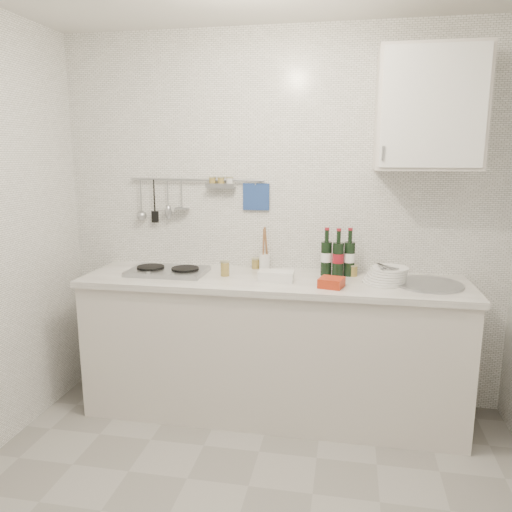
{
  "coord_description": "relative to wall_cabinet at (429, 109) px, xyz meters",
  "views": [
    {
      "loc": [
        0.46,
        -1.94,
        1.7
      ],
      "look_at": [
        -0.07,
        0.9,
        1.1
      ],
      "focal_mm": 35.0,
      "sensor_mm": 36.0,
      "label": 1
    }
  ],
  "objects": [
    {
      "name": "plate_stack_hob",
      "position": [
        -1.55,
        -0.09,
        -1.02
      ],
      "size": [
        0.28,
        0.28,
        0.02
      ],
      "rotation": [
        0.0,
        0.0,
        -0.34
      ],
      "color": "#4A64A8",
      "rests_on": "counter"
    },
    {
      "name": "wall_rail",
      "position": [
        -1.5,
        0.15,
        -0.52
      ],
      "size": [
        0.98,
        0.09,
        0.34
      ],
      "color": "#93969B",
      "rests_on": "back_wall"
    },
    {
      "name": "utensil_crock",
      "position": [
        -0.99,
        0.09,
        -0.96
      ],
      "size": [
        0.07,
        0.07,
        0.3
      ],
      "rotation": [
        0.0,
        0.0,
        -0.33
      ],
      "color": "white",
      "rests_on": "counter"
    },
    {
      "name": "back_wall",
      "position": [
        -0.9,
        0.18,
        -0.7
      ],
      "size": [
        3.0,
        0.02,
        2.5
      ],
      "primitive_type": "cube",
      "color": "silver",
      "rests_on": "floor"
    },
    {
      "name": "jar_b",
      "position": [
        -0.43,
        0.07,
        -0.99
      ],
      "size": [
        0.06,
        0.06,
        0.08
      ],
      "rotation": [
        0.0,
        0.0,
        0.25
      ],
      "color": "olive",
      "rests_on": "counter"
    },
    {
      "name": "counter",
      "position": [
        -0.89,
        -0.12,
        -1.52
      ],
      "size": [
        2.44,
        0.64,
        0.96
      ],
      "color": "beige",
      "rests_on": "floor"
    },
    {
      "name": "strawberry_punnet",
      "position": [
        -0.52,
        -0.27,
        -1.0
      ],
      "size": [
        0.16,
        0.16,
        0.06
      ],
      "primitive_type": "cube",
      "rotation": [
        0.0,
        0.0,
        -0.24
      ],
      "color": "red",
      "rests_on": "counter"
    },
    {
      "name": "butter_dish",
      "position": [
        -0.87,
        -0.19,
        -1.0
      ],
      "size": [
        0.22,
        0.11,
        0.06
      ],
      "primitive_type": "cube",
      "rotation": [
        0.0,
        0.0,
        -0.0
      ],
      "color": "white",
      "rests_on": "counter"
    },
    {
      "name": "jar_a",
      "position": [
        -1.06,
        0.13,
        -0.99
      ],
      "size": [
        0.06,
        0.06,
        0.07
      ],
      "rotation": [
        0.0,
        0.0,
        0.22
      ],
      "color": "olive",
      "rests_on": "counter"
    },
    {
      "name": "jar_d",
      "position": [
        -1.21,
        -0.11,
        -0.98
      ],
      "size": [
        0.06,
        0.06,
        0.1
      ],
      "rotation": [
        0.0,
        0.0,
        -0.38
      ],
      "color": "olive",
      "rests_on": "counter"
    },
    {
      "name": "jar_c",
      "position": [
        -0.4,
        0.04,
        -0.99
      ],
      "size": [
        0.07,
        0.07,
        0.07
      ],
      "rotation": [
        0.0,
        0.0,
        0.01
      ],
      "color": "olive",
      "rests_on": "counter"
    },
    {
      "name": "wine_bottles",
      "position": [
        -0.5,
        0.02,
        -0.87
      ],
      "size": [
        0.22,
        0.11,
        0.31
      ],
      "rotation": [
        0.0,
        0.0,
        0.09
      ],
      "color": "black",
      "rests_on": "counter"
    },
    {
      "name": "plate_stack_sink",
      "position": [
        -0.2,
        -0.1,
        -0.98
      ],
      "size": [
        0.28,
        0.27,
        0.11
      ],
      "rotation": [
        0.0,
        0.0,
        0.43
      ],
      "color": "white",
      "rests_on": "counter"
    },
    {
      "name": "wall_cabinet",
      "position": [
        0.0,
        0.0,
        0.0
      ],
      "size": [
        0.6,
        0.38,
        0.7
      ],
      "color": "beige",
      "rests_on": "back_wall"
    }
  ]
}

